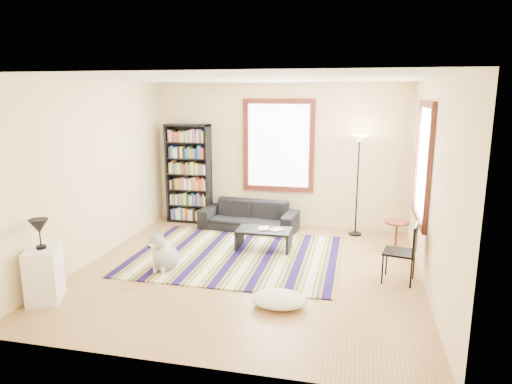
% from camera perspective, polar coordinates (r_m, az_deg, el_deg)
% --- Properties ---
extents(floor, '(5.00, 5.00, 0.10)m').
position_cam_1_polar(floor, '(6.96, -0.93, -10.16)').
color(floor, '#AB7A4E').
rests_on(floor, ground).
extents(ceiling, '(5.00, 5.00, 0.10)m').
position_cam_1_polar(ceiling, '(6.44, -1.02, 14.44)').
color(ceiling, white).
rests_on(ceiling, floor).
extents(wall_back, '(5.00, 0.10, 2.80)m').
position_cam_1_polar(wall_back, '(9.01, 2.90, 4.59)').
color(wall_back, beige).
rests_on(wall_back, floor).
extents(wall_front, '(5.00, 0.10, 2.80)m').
position_cam_1_polar(wall_front, '(4.18, -9.32, -4.72)').
color(wall_front, beige).
rests_on(wall_front, floor).
extents(wall_left, '(0.10, 5.00, 2.80)m').
position_cam_1_polar(wall_left, '(7.56, -20.11, 2.35)').
color(wall_left, beige).
rests_on(wall_left, floor).
extents(wall_right, '(0.10, 5.00, 2.80)m').
position_cam_1_polar(wall_right, '(6.45, 21.63, 0.60)').
color(wall_right, beige).
rests_on(wall_right, floor).
extents(window_back, '(1.20, 0.06, 1.60)m').
position_cam_1_polar(window_back, '(8.91, 2.82, 5.80)').
color(window_back, white).
rests_on(window_back, wall_back).
extents(window_right, '(0.06, 1.20, 1.60)m').
position_cam_1_polar(window_right, '(7.18, 20.20, 3.46)').
color(window_right, white).
rests_on(window_right, wall_right).
extents(rug, '(3.31, 2.65, 0.02)m').
position_cam_1_polar(rug, '(7.54, -2.49, -7.89)').
color(rug, '#140D41').
rests_on(rug, floor).
extents(sofa, '(1.93, 0.89, 0.55)m').
position_cam_1_polar(sofa, '(8.86, -0.90, -2.98)').
color(sofa, black).
rests_on(sofa, floor).
extents(bookshelf, '(0.90, 0.30, 2.00)m').
position_cam_1_polar(bookshelf, '(9.34, -8.41, 2.26)').
color(bookshelf, black).
rests_on(bookshelf, floor).
extents(coffee_table, '(1.01, 0.75, 0.36)m').
position_cam_1_polar(coffee_table, '(7.75, 1.00, -5.96)').
color(coffee_table, black).
rests_on(coffee_table, floor).
extents(book_a, '(0.25, 0.20, 0.02)m').
position_cam_1_polar(book_a, '(7.71, 0.27, -4.57)').
color(book_a, beige).
rests_on(book_a, coffee_table).
extents(book_b, '(0.26, 0.27, 0.02)m').
position_cam_1_polar(book_b, '(7.71, 2.17, -4.59)').
color(book_b, beige).
rests_on(book_b, coffee_table).
extents(floor_cushion, '(0.81, 0.68, 0.18)m').
position_cam_1_polar(floor_cushion, '(5.86, 2.91, -13.24)').
color(floor_cushion, silver).
rests_on(floor_cushion, floor).
extents(floor_lamp, '(0.36, 0.36, 1.86)m').
position_cam_1_polar(floor_lamp, '(8.57, 12.55, 0.71)').
color(floor_lamp, black).
rests_on(floor_lamp, floor).
extents(side_table, '(0.41, 0.41, 0.54)m').
position_cam_1_polar(side_table, '(7.94, 17.10, -5.40)').
color(side_table, '#4F1C13').
rests_on(side_table, floor).
extents(folding_chair, '(0.49, 0.48, 0.86)m').
position_cam_1_polar(folding_chair, '(6.72, 17.48, -7.21)').
color(folding_chair, black).
rests_on(folding_chair, floor).
extents(white_cabinet, '(0.55, 0.61, 0.70)m').
position_cam_1_polar(white_cabinet, '(6.47, -24.97, -9.35)').
color(white_cabinet, white).
rests_on(white_cabinet, floor).
extents(table_lamp, '(0.26, 0.26, 0.38)m').
position_cam_1_polar(table_lamp, '(6.30, -25.42, -4.77)').
color(table_lamp, black).
rests_on(table_lamp, white_cabinet).
extents(dog, '(0.54, 0.68, 0.61)m').
position_cam_1_polar(dog, '(6.99, -11.25, -7.21)').
color(dog, '#ACACAC').
rests_on(dog, floor).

